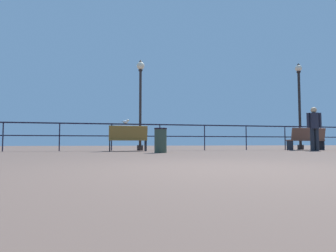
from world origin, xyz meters
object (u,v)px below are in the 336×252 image
at_px(bench_near_left, 128,137).
at_px(lamppost_right, 299,102).
at_px(lamppost_center, 140,96).
at_px(seagull_on_rail, 126,121).
at_px(trash_bin, 161,140).
at_px(bench_near_right, 307,138).
at_px(person_by_bench, 314,126).

relative_size(bench_near_left, lamppost_right, 0.34).
xyz_separation_m(lamppost_center, seagull_on_rail, (-0.63, -0.36, -1.13)).
bearing_deg(trash_bin, bench_near_left, 112.53).
bearing_deg(seagull_on_rail, bench_near_left, -86.99).
xyz_separation_m(lamppost_right, seagull_on_rail, (-8.35, -0.36, -1.14)).
xyz_separation_m(bench_near_left, bench_near_right, (7.83, -0.01, 0.00)).
height_order(bench_near_right, trash_bin, bench_near_right).
bearing_deg(bench_near_right, lamppost_right, 65.06).
bearing_deg(lamppost_center, bench_near_right, -8.19).
distance_m(bench_near_right, seagull_on_rail, 7.92).
distance_m(bench_near_left, bench_near_right, 7.83).
xyz_separation_m(seagull_on_rail, trash_bin, (0.87, -2.69, -0.78)).
height_order(lamppost_center, lamppost_right, lamppost_right).
bearing_deg(bench_near_right, bench_near_left, 179.95).
height_order(lamppost_right, person_by_bench, lamppost_right).
distance_m(seagull_on_rail, trash_bin, 2.94).
bearing_deg(trash_bin, person_by_bench, 7.95).
relative_size(seagull_on_rail, trash_bin, 0.40).
xyz_separation_m(bench_near_left, lamppost_center, (0.60, 1.03, 1.79)).
distance_m(lamppost_center, person_by_bench, 7.15).
distance_m(bench_near_left, lamppost_center, 2.15).
bearing_deg(bench_near_left, lamppost_center, 60.04).
relative_size(bench_near_right, person_by_bench, 0.96).
relative_size(lamppost_center, trash_bin, 4.89).
height_order(bench_near_left, person_by_bench, person_by_bench).
bearing_deg(person_by_bench, bench_near_right, 63.99).
height_order(lamppost_center, trash_bin, lamppost_center).
bearing_deg(seagull_on_rail, lamppost_right, 2.47).
bearing_deg(lamppost_center, seagull_on_rail, -150.27).
relative_size(person_by_bench, seagull_on_rail, 5.48).
distance_m(bench_near_left, seagull_on_rail, 0.94).
xyz_separation_m(lamppost_center, person_by_bench, (6.69, -2.15, -1.31)).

